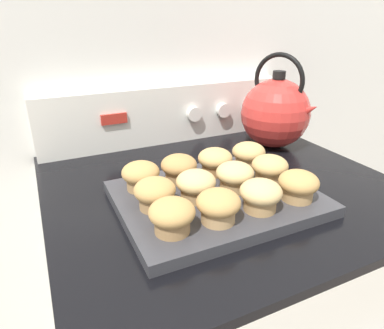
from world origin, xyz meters
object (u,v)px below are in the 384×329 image
object	(u,v)px
muffin_r0_c3	(298,185)
muffin_r1_c0	(155,193)
muffin_pan	(216,198)
muffin_r2_c1	(179,168)
muffin_r1_c1	(196,185)
muffin_r2_c2	(215,161)
muffin_r0_c2	(261,195)
muffin_r1_c2	(235,176)
muffin_r2_c3	(248,154)
muffin_r0_c1	(218,206)
muffin_r1_c3	(270,168)
muffin_r2_c0	(141,175)
muffin_r0_c0	(172,215)
tea_kettle	(276,112)

from	to	relation	value
muffin_r0_c3	muffin_r1_c0	size ratio (longest dim) A/B	1.00
muffin_pan	muffin_r2_c1	xyz separation A→B (m)	(-0.04, 0.08, 0.04)
muffin_r1_c1	muffin_r2_c2	world-z (taller)	same
muffin_r0_c2	muffin_r1_c2	world-z (taller)	same
muffin_pan	muffin_r1_c2	distance (m)	0.06
muffin_r1_c2	muffin_r2_c3	world-z (taller)	same
muffin_r0_c2	muffin_r1_c1	size ratio (longest dim) A/B	1.00
muffin_r0_c1	muffin_r1_c0	bearing A→B (deg)	132.78
muffin_r1_c3	muffin_r2_c1	size ratio (longest dim) A/B	1.00
muffin_r1_c1	muffin_r2_c1	world-z (taller)	same
muffin_r0_c1	muffin_r1_c3	distance (m)	0.19
muffin_r0_c1	muffin_r0_c2	distance (m)	0.09
muffin_r1_c0	muffin_r1_c3	bearing A→B (deg)	0.01
muffin_r1_c0	muffin_r1_c2	size ratio (longest dim) A/B	1.00
muffin_r1_c3	muffin_r2_c0	size ratio (longest dim) A/B	1.00
muffin_r0_c0	muffin_r0_c3	bearing A→B (deg)	-0.67
muffin_r2_c0	muffin_r2_c3	xyz separation A→B (m)	(0.26, 0.00, 0.00)
muffin_r0_c3	muffin_r2_c1	world-z (taller)	same
muffin_r0_c0	muffin_r1_c1	xyz separation A→B (m)	(0.08, 0.08, 0.00)
muffin_r0_c0	muffin_r0_c1	world-z (taller)	same
muffin_r0_c0	muffin_r0_c2	size ratio (longest dim) A/B	1.00
muffin_r1_c0	muffin_r2_c1	xyz separation A→B (m)	(0.08, 0.08, 0.00)
muffin_r0_c3	muffin_r1_c3	xyz separation A→B (m)	(-0.00, 0.09, 0.00)
muffin_pan	muffin_r0_c0	world-z (taller)	muffin_r0_c0
muffin_r0_c3	muffin_r2_c1	xyz separation A→B (m)	(-0.17, 0.17, 0.00)
muffin_r0_c1	muffin_r2_c1	bearing A→B (deg)	89.36
muffin_pan	muffin_r2_c1	distance (m)	0.10
muffin_r0_c0	muffin_r2_c2	bearing A→B (deg)	44.39
muffin_r1_c3	muffin_r2_c3	distance (m)	0.08
muffin_r1_c1	muffin_r2_c0	size ratio (longest dim) A/B	1.00
muffin_r0_c1	muffin_r1_c1	distance (m)	0.09
muffin_r2_c0	muffin_r2_c3	bearing A→B (deg)	0.48
muffin_r0_c3	muffin_r0_c0	bearing A→B (deg)	179.33
muffin_r0_c2	muffin_r1_c3	size ratio (longest dim) A/B	1.00
muffin_r1_c2	muffin_r1_c3	distance (m)	0.09
muffin_r0_c2	tea_kettle	distance (m)	0.41
muffin_r0_c1	muffin_r1_c0	size ratio (longest dim) A/B	1.00
muffin_r2_c1	tea_kettle	world-z (taller)	tea_kettle
muffin_pan	tea_kettle	xyz separation A→B (m)	(0.31, 0.22, 0.09)
muffin_r0_c1	muffin_r2_c3	world-z (taller)	same
muffin_r0_c0	muffin_r2_c3	distance (m)	0.31
muffin_r0_c2	muffin_r2_c3	world-z (taller)	same
muffin_r0_c2	muffin_r2_c3	bearing A→B (deg)	62.42
muffin_r0_c1	muffin_r2_c2	size ratio (longest dim) A/B	1.00
muffin_r2_c2	tea_kettle	xyz separation A→B (m)	(0.26, 0.13, 0.05)
muffin_r1_c1	muffin_r2_c3	xyz separation A→B (m)	(0.18, 0.09, 0.00)
muffin_r1_c2	muffin_r2_c2	world-z (taller)	same
muffin_r1_c1	muffin_r0_c1	bearing A→B (deg)	-89.90
muffin_r0_c0	muffin_r1_c2	distance (m)	0.19
muffin_r1_c2	muffin_r2_c2	bearing A→B (deg)	88.73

